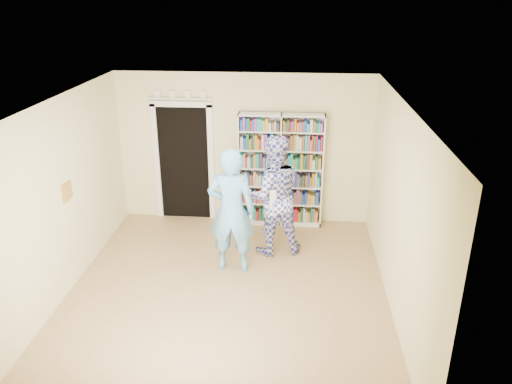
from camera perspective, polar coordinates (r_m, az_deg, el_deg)
floor at (r=7.23m, az=-3.32°, el=-11.44°), size 5.00×5.00×0.00m
ceiling at (r=6.16m, az=-3.88°, el=9.95°), size 5.00×5.00×0.00m
wall_back at (r=8.90m, az=-1.34°, el=4.91°), size 4.50×0.00×4.50m
wall_left at (r=7.24m, az=-21.51°, el=-0.91°), size 0.00×5.00×5.00m
wall_right at (r=6.66m, az=15.99°, el=-2.19°), size 0.00×5.00×5.00m
bookshelf at (r=8.82m, az=2.83°, el=2.52°), size 1.48×0.28×2.04m
doorway at (r=9.11m, az=-8.26°, el=3.96°), size 1.10×0.08×2.43m
wall_art at (r=7.38m, az=-20.78°, el=0.05°), size 0.03×0.25×0.25m
man_blue at (r=7.36m, az=-2.82°, el=-2.18°), size 0.71×0.48×1.93m
man_plaid at (r=7.85m, az=1.93°, el=-0.41°), size 1.11×0.96×1.96m
paper_sheet at (r=7.58m, az=2.31°, el=-0.80°), size 0.19×0.12×0.31m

